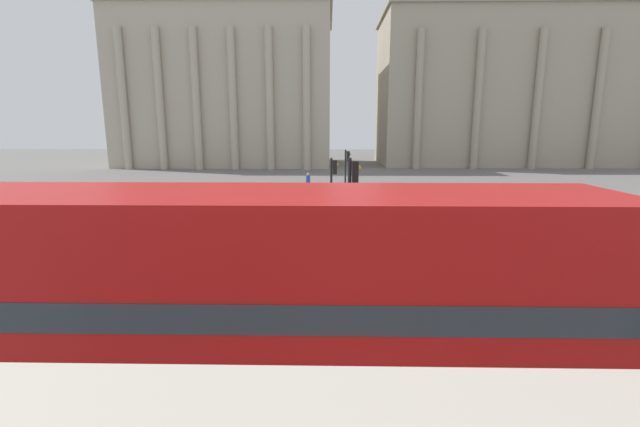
# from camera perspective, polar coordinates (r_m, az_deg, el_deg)

# --- Properties ---
(double_decker_bus) EXTENTS (11.37, 2.63, 3.99)m
(double_decker_bus) POSITION_cam_1_polar(r_m,az_deg,el_deg) (7.26, -7.37, -10.92)
(double_decker_bus) COLOR black
(double_decker_bus) RESTS_ON ground_plane
(plaza_building_left) EXTENTS (28.01, 17.08, 19.92)m
(plaza_building_left) POSITION_cam_1_polar(r_m,az_deg,el_deg) (62.16, -11.94, 15.70)
(plaza_building_left) COLOR #B2A893
(plaza_building_left) RESTS_ON ground_plane
(plaza_building_right) EXTENTS (36.42, 15.50, 19.94)m
(plaza_building_right) POSITION_cam_1_polar(r_m,az_deg,el_deg) (66.42, 24.28, 14.69)
(plaza_building_right) COLOR #A39984
(plaza_building_right) RESTS_ON ground_plane
(traffic_light_near) EXTENTS (0.42, 0.24, 4.05)m
(traffic_light_near) POSITION_cam_1_polar(r_m,az_deg,el_deg) (13.89, 4.22, 1.57)
(traffic_light_near) COLOR black
(traffic_light_near) RESTS_ON ground_plane
(traffic_light_mid) EXTENTS (0.42, 0.24, 3.50)m
(traffic_light_mid) POSITION_cam_1_polar(r_m,az_deg,el_deg) (21.62, 1.72, 4.22)
(traffic_light_mid) COLOR black
(traffic_light_mid) RESTS_ON ground_plane
(traffic_light_far) EXTENTS (0.42, 0.24, 3.53)m
(traffic_light_far) POSITION_cam_1_polar(r_m,az_deg,el_deg) (29.43, 3.57, 6.13)
(traffic_light_far) COLOR black
(traffic_light_far) RESTS_ON ground_plane
(car_maroon) EXTENTS (4.20, 1.93, 1.35)m
(car_maroon) POSITION_cam_1_polar(r_m,az_deg,el_deg) (24.65, 24.56, 0.30)
(car_maroon) COLOR black
(car_maroon) RESTS_ON ground_plane
(pedestrian_blue) EXTENTS (0.32, 0.32, 1.67)m
(pedestrian_blue) POSITION_cam_1_polar(r_m,az_deg,el_deg) (32.34, -1.61, 4.19)
(pedestrian_blue) COLOR #282B33
(pedestrian_blue) RESTS_ON ground_plane
(pedestrian_yellow) EXTENTS (0.32, 0.32, 1.77)m
(pedestrian_yellow) POSITION_cam_1_polar(r_m,az_deg,el_deg) (15.72, -7.76, -3.35)
(pedestrian_yellow) COLOR #282B33
(pedestrian_yellow) RESTS_ON ground_plane
(pedestrian_grey) EXTENTS (0.32, 0.32, 1.72)m
(pedestrian_grey) POSITION_cam_1_polar(r_m,az_deg,el_deg) (15.25, 14.39, -4.20)
(pedestrian_grey) COLOR #282B33
(pedestrian_grey) RESTS_ON ground_plane
(pedestrian_black) EXTENTS (0.32, 0.32, 1.76)m
(pedestrian_black) POSITION_cam_1_polar(r_m,az_deg,el_deg) (18.26, 24.38, -2.23)
(pedestrian_black) COLOR #282B33
(pedestrian_black) RESTS_ON ground_plane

